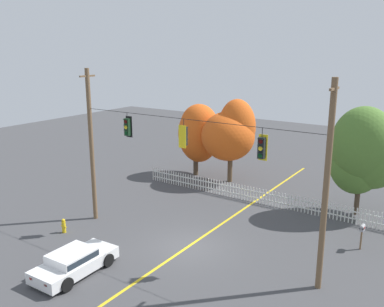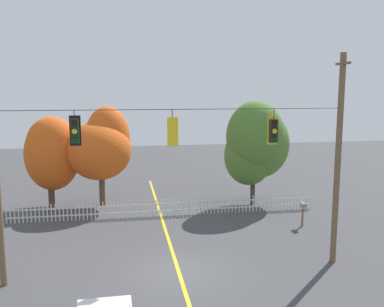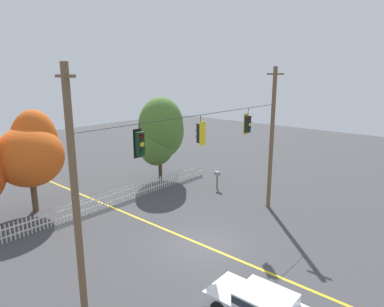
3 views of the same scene
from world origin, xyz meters
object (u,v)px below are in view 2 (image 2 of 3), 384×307
object	(u,v)px
roadside_mailbox	(303,207)
autumn_maple_mid	(102,147)
traffic_signal_northbound_secondary	(172,131)
autumn_maple_near_fence	(51,152)
autumn_oak_far_east	(256,144)
traffic_signal_westbound_side	(273,131)
traffic_signal_eastbound_side	(75,131)

from	to	relation	value
roadside_mailbox	autumn_maple_mid	bearing A→B (deg)	151.07
traffic_signal_northbound_secondary	autumn_maple_near_fence	size ratio (longest dim) A/B	0.25
traffic_signal_northbound_secondary	autumn_maple_mid	size ratio (longest dim) A/B	0.22
autumn_oak_far_east	roadside_mailbox	distance (m)	5.88
traffic_signal_westbound_side	autumn_maple_mid	distance (m)	13.40
traffic_signal_eastbound_side	traffic_signal_northbound_secondary	world-z (taller)	same
roadside_mailbox	autumn_oak_far_east	bearing A→B (deg)	103.58
autumn_maple_mid	traffic_signal_westbound_side	bearing A→B (deg)	-55.65
traffic_signal_eastbound_side	roadside_mailbox	world-z (taller)	traffic_signal_eastbound_side
autumn_oak_far_east	traffic_signal_westbound_side	bearing A→B (deg)	-104.16
autumn_maple_mid	traffic_signal_eastbound_side	bearing A→B (deg)	-92.53
autumn_oak_far_east	roadside_mailbox	size ratio (longest dim) A/B	5.01
roadside_mailbox	traffic_signal_westbound_side	bearing A→B (deg)	-127.32
autumn_maple_near_fence	autumn_oak_far_east	bearing A→B (deg)	-7.10
traffic_signal_eastbound_side	autumn_maple_near_fence	bearing A→B (deg)	103.60
traffic_signal_westbound_side	autumn_oak_far_east	world-z (taller)	autumn_oak_far_east
traffic_signal_westbound_side	roadside_mailbox	world-z (taller)	traffic_signal_westbound_side
traffic_signal_eastbound_side	traffic_signal_westbound_side	bearing A→B (deg)	0.00
traffic_signal_westbound_side	autumn_maple_mid	xyz separation A→B (m)	(-7.48, 10.94, -1.99)
traffic_signal_eastbound_side	autumn_maple_near_fence	world-z (taller)	traffic_signal_eastbound_side
traffic_signal_eastbound_side	autumn_maple_near_fence	xyz separation A→B (m)	(-2.75, 11.38, -2.42)
autumn_maple_near_fence	autumn_maple_mid	world-z (taller)	autumn_maple_mid
traffic_signal_westbound_side	autumn_oak_far_east	size ratio (longest dim) A/B	0.22
autumn_oak_far_east	autumn_maple_mid	bearing A→B (deg)	173.10
traffic_signal_westbound_side	autumn_oak_far_east	bearing A→B (deg)	75.84
traffic_signal_eastbound_side	autumn_maple_mid	world-z (taller)	traffic_signal_eastbound_side
autumn_maple_near_fence	roadside_mailbox	bearing A→B (deg)	-24.64
traffic_signal_eastbound_side	autumn_oak_far_east	distance (m)	14.40
autumn_maple_near_fence	traffic_signal_northbound_secondary	bearing A→B (deg)	-60.29
autumn_maple_near_fence	autumn_oak_far_east	distance (m)	13.28
traffic_signal_eastbound_side	autumn_oak_far_east	size ratio (longest dim) A/B	0.20
traffic_signal_northbound_secondary	roadside_mailbox	size ratio (longest dim) A/B	1.05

